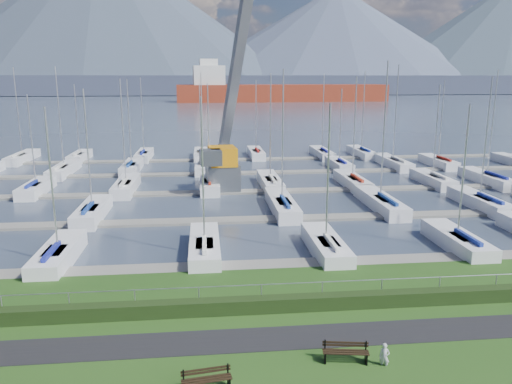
{
  "coord_description": "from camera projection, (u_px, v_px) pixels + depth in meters",
  "views": [
    {
      "loc": [
        -3.59,
        -22.21,
        10.94
      ],
      "look_at": [
        0.0,
        12.0,
        3.0
      ],
      "focal_mm": 35.0,
      "sensor_mm": 36.0,
      "label": 1
    }
  ],
  "objects": [
    {
      "name": "path",
      "position": [
        292.0,
        338.0,
        21.44
      ],
      "size": [
        160.0,
        2.0,
        0.04
      ],
      "primitive_type": "cube",
      "color": "black",
      "rests_on": "grass"
    },
    {
      "name": "mountains",
      "position": [
        215.0,
        32.0,
        406.7
      ],
      "size": [
        1190.0,
        360.0,
        115.0
      ],
      "color": "#424E61",
      "rests_on": "water"
    },
    {
      "name": "person",
      "position": [
        385.0,
        353.0,
        19.25
      ],
      "size": [
        0.46,
        0.4,
        1.08
      ],
      "primitive_type": "imported",
      "rotation": [
        0.0,
        0.0,
        -0.43
      ],
      "color": "#B4B5BB",
      "rests_on": "grass"
    },
    {
      "name": "bench_right",
      "position": [
        346.0,
        352.0,
        19.55
      ],
      "size": [
        1.84,
        0.7,
        0.85
      ],
      "rotation": [
        0.0,
        0.0,
        -0.16
      ],
      "color": "black",
      "rests_on": "grass"
    },
    {
      "name": "docks",
      "position": [
        241.0,
        192.0,
        49.59
      ],
      "size": [
        90.0,
        41.6,
        0.25
      ],
      "color": "slate",
      "rests_on": "water"
    },
    {
      "name": "bench_left",
      "position": [
        207.0,
        379.0,
        17.77
      ],
      "size": [
        1.84,
        0.68,
        0.85
      ],
      "rotation": [
        0.0,
        0.0,
        0.14
      ],
      "color": "black",
      "rests_on": "grass"
    },
    {
      "name": "hedge",
      "position": [
        283.0,
        304.0,
        23.88
      ],
      "size": [
        80.0,
        0.7,
        0.7
      ],
      "primitive_type": "cube",
      "color": "#1E3011",
      "rests_on": "grass"
    },
    {
      "name": "cargo_ship_mid",
      "position": [
        273.0,
        93.0,
        234.6
      ],
      "size": [
        99.42,
        23.06,
        21.5
      ],
      "rotation": [
        0.0,
        0.0,
        0.05
      ],
      "color": "maroon",
      "rests_on": "water"
    },
    {
      "name": "crane",
      "position": [
        226.0,
        134.0,
        50.25
      ],
      "size": [
        6.05,
        13.23,
        22.35
      ],
      "rotation": [
        0.0,
        0.0,
        0.09
      ],
      "color": "slate",
      "rests_on": "water"
    },
    {
      "name": "fence",
      "position": [
        282.0,
        284.0,
        24.08
      ],
      "size": [
        80.0,
        0.04,
        0.04
      ],
      "primitive_type": "cylinder",
      "rotation": [
        0.0,
        1.57,
        0.0
      ],
      "color": "#93959B",
      "rests_on": "grass"
    },
    {
      "name": "foothill",
      "position": [
        208.0,
        84.0,
        342.79
      ],
      "size": [
        900.0,
        80.0,
        12.0
      ],
      "primitive_type": "cube",
      "color": "#3D445A",
      "rests_on": "water"
    },
    {
      "name": "sailboat_fleet",
      "position": [
        225.0,
        133.0,
        51.34
      ],
      "size": [
        75.7,
        49.0,
        12.99
      ],
      "color": "navy",
      "rests_on": "water"
    },
    {
      "name": "water",
      "position": [
        209.0,
        98.0,
        276.39
      ],
      "size": [
        800.0,
        540.0,
        0.2
      ],
      "primitive_type": "cube",
      "color": "#3E485A"
    }
  ]
}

